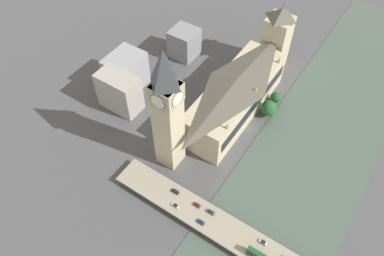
{
  "coord_description": "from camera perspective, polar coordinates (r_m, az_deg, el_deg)",
  "views": [
    {
      "loc": [
        -51.48,
        142.35,
        180.54
      ],
      "look_at": [
        21.11,
        33.47,
        21.41
      ],
      "focal_mm": 35.0,
      "sensor_mm": 36.0,
      "label": 1
    }
  ],
  "objects": [
    {
      "name": "victoria_tower",
      "position": [
        267.32,
        12.75,
        13.18
      ],
      "size": [
        16.18,
        16.18,
        50.32
      ],
      "color": "#C1B28E",
      "rests_on": "ground_plane"
    },
    {
      "name": "city_block_east",
      "position": [
        277.56,
        -1.2,
        12.83
      ],
      "size": [
        18.07,
        18.43,
        21.37
      ],
      "color": "gray",
      "rests_on": "ground_plane"
    },
    {
      "name": "ground_plane",
      "position": [
        235.6,
        8.82,
        -0.28
      ],
      "size": [
        600.0,
        600.0,
        0.0
      ],
      "primitive_type": "plane",
      "color": "#4C4C4F"
    },
    {
      "name": "car_northbound_lead",
      "position": [
        202.03,
        -2.56,
        -9.64
      ],
      "size": [
        4.24,
        1.93,
        1.44
      ],
      "color": "black",
      "rests_on": "road_bridge"
    },
    {
      "name": "tree_embankment_near",
      "position": [
        250.33,
        12.61,
        4.56
      ],
      "size": [
        6.99,
        6.99,
        8.59
      ],
      "color": "brown",
      "rests_on": "ground_plane"
    },
    {
      "name": "car_southbound_mid",
      "position": [
        198.1,
        -2.55,
        -11.74
      ],
      "size": [
        4.24,
        1.84,
        1.28
      ],
      "color": "silver",
      "rests_on": "road_bridge"
    },
    {
      "name": "tree_embankment_mid",
      "position": [
        240.3,
        11.62,
        3.0
      ],
      "size": [
        9.99,
        9.99,
        11.99
      ],
      "color": "brown",
      "rests_on": "ground_plane"
    },
    {
      "name": "city_block_center",
      "position": [
        241.35,
        -11.0,
        5.43
      ],
      "size": [
        26.57,
        15.16,
        25.72
      ],
      "color": "#A39E93",
      "rests_on": "ground_plane"
    },
    {
      "name": "city_block_west",
      "position": [
        254.66,
        -10.03,
        8.41
      ],
      "size": [
        19.83,
        25.06,
        25.17
      ],
      "color": "#939399",
      "rests_on": "ground_plane"
    },
    {
      "name": "double_decker_bus_mid",
      "position": [
        187.7,
        9.85,
        -18.44
      ],
      "size": [
        10.07,
        2.56,
        4.86
      ],
      "color": "#235B33",
      "rests_on": "road_bridge"
    },
    {
      "name": "tree_embankment_far",
      "position": [
        242.36,
        11.4,
        2.96
      ],
      "size": [
        7.51,
        7.51,
        9.0
      ],
      "color": "brown",
      "rests_on": "ground_plane"
    },
    {
      "name": "car_northbound_tail",
      "position": [
        198.07,
        0.75,
        -11.66
      ],
      "size": [
        4.13,
        1.78,
        1.3
      ],
      "color": "maroon",
      "rests_on": "road_bridge"
    },
    {
      "name": "river_water",
      "position": [
        230.1,
        17.52,
        -4.49
      ],
      "size": [
        67.2,
        360.0,
        0.3
      ],
      "primitive_type": "cube",
      "color": "#47564C",
      "rests_on": "ground_plane"
    },
    {
      "name": "road_bridge",
      "position": [
        192.47,
        10.01,
        -17.8
      ],
      "size": [
        166.39,
        16.19,
        4.64
      ],
      "color": "gray",
      "rests_on": "ground_plane"
    },
    {
      "name": "car_southbound_extra",
      "position": [
        192.59,
        10.78,
        -16.74
      ],
      "size": [
        3.95,
        1.84,
        1.47
      ],
      "color": "silver",
      "rests_on": "road_bridge"
    },
    {
      "name": "car_southbound_tail",
      "position": [
        196.46,
        2.86,
        -12.66
      ],
      "size": [
        4.6,
        1.8,
        1.36
      ],
      "color": "#2D5638",
      "rests_on": "road_bridge"
    },
    {
      "name": "car_southbound_lead",
      "position": [
        193.84,
        1.35,
        -14.14
      ],
      "size": [
        4.09,
        1.88,
        1.34
      ],
      "color": "navy",
      "rests_on": "road_bridge"
    },
    {
      "name": "parliament_hall",
      "position": [
        234.06,
        6.66,
        4.93
      ],
      "size": [
        26.92,
        85.47,
        29.0
      ],
      "color": "#C1B28E",
      "rests_on": "ground_plane"
    },
    {
      "name": "clock_tower",
      "position": [
        186.94,
        -3.79,
        2.79
      ],
      "size": [
        13.52,
        13.52,
        80.12
      ],
      "color": "#C1B28E",
      "rests_on": "ground_plane"
    }
  ]
}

